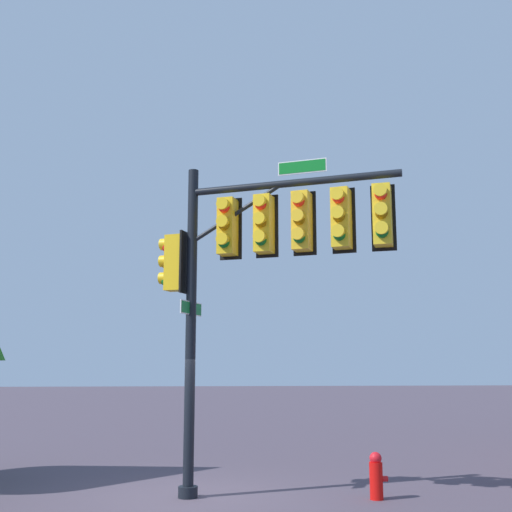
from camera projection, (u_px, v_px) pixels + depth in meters
ground_plane at (188, 498)px, 11.48m from camera, size 120.00×120.00×0.00m
signal_pole_assembly at (263, 246)px, 11.78m from camera, size 4.43×2.26×6.23m
fire_hydrant at (376, 476)px, 11.39m from camera, size 0.33×0.24×0.83m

